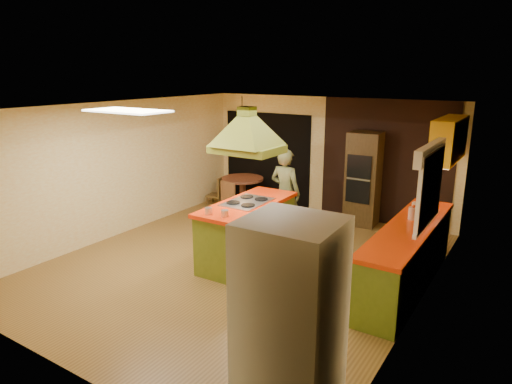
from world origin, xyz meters
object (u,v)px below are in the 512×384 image
Objects in this scene: wall_oven at (363,179)px; man at (285,193)px; kitchen_island at (248,231)px; dining_table at (243,187)px; canister_large at (426,200)px; refrigerator at (290,326)px.

man is at bearing -127.94° from wall_oven.
kitchen_island is 2.95m from dining_table.
wall_oven is 2.01× the size of dining_table.
man reaches higher than canister_large.
man is at bearing -175.00° from canister_large.
refrigerator is 9.06× the size of canister_large.
man is at bearing 117.82° from refrigerator.
man is 0.89× the size of wall_oven.
wall_oven is at bearing 102.00° from refrigerator.
dining_table is at bearing 168.57° from canister_large.
man is 4.75m from refrigerator.
wall_oven is at bearing 140.29° from canister_large.
canister_large is at bearing -172.65° from man.
man reaches higher than kitchen_island.
refrigerator reaches higher than dining_table.
dining_table is at bearing -175.30° from wall_oven.
dining_table is (-4.02, 5.18, -0.46)m from refrigerator.
kitchen_island is 3.64m from refrigerator.
refrigerator is (2.34, -4.13, 0.12)m from man.
refrigerator is 4.35m from canister_large.
canister_large is at bearing 86.81° from refrigerator.
refrigerator reaches higher than canister_large.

